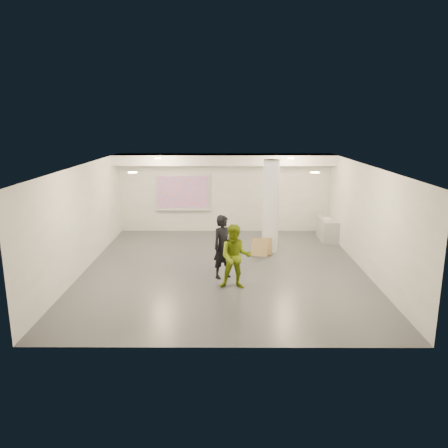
{
  "coord_description": "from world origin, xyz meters",
  "views": [
    {
      "loc": [
        0.05,
        -12.02,
        4.2
      ],
      "look_at": [
        0.0,
        0.4,
        1.25
      ],
      "focal_mm": 35.0,
      "sensor_mm": 36.0,
      "label": 1
    }
  ],
  "objects_px": {
    "column": "(271,206)",
    "credenza": "(327,229)",
    "projection_screen": "(183,192)",
    "man": "(235,257)",
    "woman": "(223,247)"
  },
  "relations": [
    {
      "from": "projection_screen",
      "to": "credenza",
      "type": "height_order",
      "value": "projection_screen"
    },
    {
      "from": "projection_screen",
      "to": "woman",
      "type": "relative_size",
      "value": 1.21
    },
    {
      "from": "column",
      "to": "man",
      "type": "bearing_deg",
      "value": -110.28
    },
    {
      "from": "column",
      "to": "projection_screen",
      "type": "distance_m",
      "value": 4.08
    },
    {
      "from": "credenza",
      "to": "man",
      "type": "distance_m",
      "value": 5.83
    },
    {
      "from": "credenza",
      "to": "column",
      "type": "bearing_deg",
      "value": -147.46
    },
    {
      "from": "projection_screen",
      "to": "man",
      "type": "relative_size",
      "value": 1.26
    },
    {
      "from": "projection_screen",
      "to": "woman",
      "type": "xyz_separation_m",
      "value": [
        1.59,
        -5.13,
        -0.66
      ]
    },
    {
      "from": "man",
      "to": "projection_screen",
      "type": "bearing_deg",
      "value": 109.63
    },
    {
      "from": "column",
      "to": "woman",
      "type": "distance_m",
      "value": 2.97
    },
    {
      "from": "column",
      "to": "credenza",
      "type": "distance_m",
      "value": 2.87
    },
    {
      "from": "column",
      "to": "credenza",
      "type": "relative_size",
      "value": 2.3
    },
    {
      "from": "woman",
      "to": "man",
      "type": "xyz_separation_m",
      "value": [
        0.31,
        -0.78,
        -0.04
      ]
    },
    {
      "from": "projection_screen",
      "to": "woman",
      "type": "bearing_deg",
      "value": -72.83
    },
    {
      "from": "credenza",
      "to": "woman",
      "type": "bearing_deg",
      "value": -134.01
    }
  ]
}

